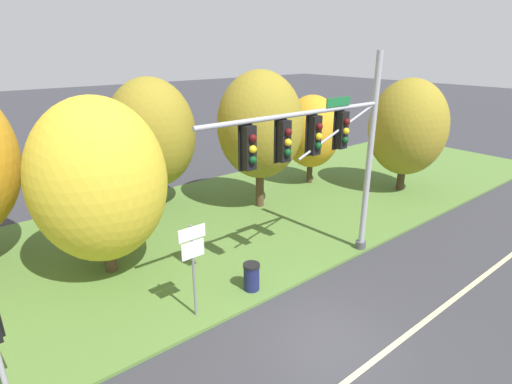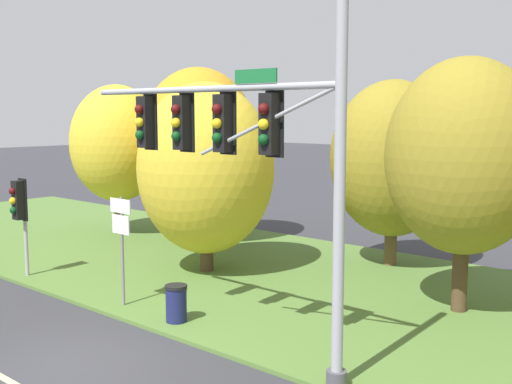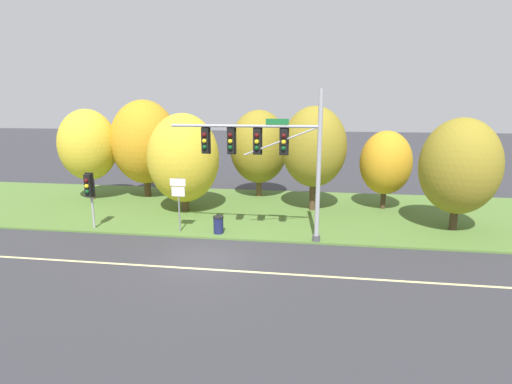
% 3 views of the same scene
% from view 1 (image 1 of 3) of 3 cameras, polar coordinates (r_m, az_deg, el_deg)
% --- Properties ---
extents(ground_plane, '(160.00, 160.00, 0.00)m').
position_cam_1_polar(ground_plane, '(11.91, 10.44, -20.27)').
color(ground_plane, '#333338').
extents(lane_stripe, '(36.00, 0.16, 0.01)m').
position_cam_1_polar(lane_stripe, '(11.38, 15.36, -22.98)').
color(lane_stripe, beige).
rests_on(lane_stripe, ground).
extents(grass_verge, '(48.00, 11.50, 0.10)m').
position_cam_1_polar(grass_verge, '(17.39, -10.48, -6.15)').
color(grass_verge, '#517533').
rests_on(grass_verge, ground).
extents(traffic_signal_mast, '(7.48, 0.49, 7.43)m').
position_cam_1_polar(traffic_signal_mast, '(13.15, 9.98, 6.44)').
color(traffic_signal_mast, '#9EA0A5').
rests_on(traffic_signal_mast, grass_verge).
extents(route_sign_post, '(0.84, 0.08, 2.95)m').
position_cam_1_polar(route_sign_post, '(11.52, -8.99, -9.09)').
color(route_sign_post, slate).
rests_on(route_sign_post, grass_verge).
extents(tree_behind_signpost, '(4.44, 4.44, 6.15)m').
position_cam_1_polar(tree_behind_signpost, '(14.17, -21.51, 1.52)').
color(tree_behind_signpost, '#4C3823').
rests_on(tree_behind_signpost, grass_verge).
extents(tree_mid_verge, '(4.21, 4.21, 6.26)m').
position_cam_1_polar(tree_mid_verge, '(19.81, -14.72, 8.05)').
color(tree_mid_verge, brown).
rests_on(tree_mid_verge, grass_verge).
extents(tree_tall_centre, '(4.04, 4.04, 6.58)m').
position_cam_1_polar(tree_tall_centre, '(18.96, 0.57, 9.48)').
color(tree_tall_centre, '#4C3823').
rests_on(tree_tall_centre, grass_verge).
extents(tree_right_far, '(3.25, 3.25, 5.05)m').
position_cam_1_polar(tree_right_far, '(22.94, 7.93, 8.52)').
color(tree_right_far, '#423021').
rests_on(tree_right_far, grass_verge).
extents(tree_furthest_back, '(4.08, 4.08, 6.04)m').
position_cam_1_polar(tree_furthest_back, '(22.90, 20.83, 8.61)').
color(tree_furthest_back, '#423021').
rests_on(tree_furthest_back, grass_verge).
extents(trash_bin, '(0.56, 0.56, 0.93)m').
position_cam_1_polar(trash_bin, '(13.32, -0.65, -11.99)').
color(trash_bin, '#191E4C').
rests_on(trash_bin, grass_verge).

